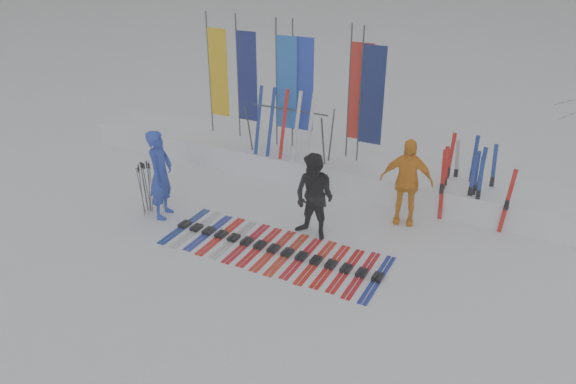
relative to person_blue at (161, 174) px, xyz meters
The scene contains 10 objects.
ground 3.03m from the person_blue, 23.63° to the right, with size 120.00×120.00×0.00m, color white.
snow_bank 4.39m from the person_blue, 52.79° to the left, with size 14.00×1.60×0.60m, color white.
person_blue is the anchor object (origin of this frame).
person_black 3.37m from the person_blue, 11.49° to the left, with size 0.88×0.68×1.80m, color black.
person_yellow 5.20m from the person_blue, 24.07° to the left, with size 1.11×0.46×1.90m, color orange.
ski_row 3.00m from the person_blue, ahead, with size 4.47×1.69×0.07m.
pole_cluster 0.54m from the person_blue, 169.56° to the left, with size 0.50×0.73×1.25m.
feather_flags 4.08m from the person_blue, 69.28° to the left, with size 4.89×0.21×3.20m.
ski_rack 3.44m from the person_blue, 63.24° to the left, with size 2.04×0.80×1.23m.
upright_skis 6.60m from the person_blue, 27.70° to the left, with size 1.48×1.08×1.69m.
Camera 1 is at (4.76, -7.33, 5.90)m, focal length 35.00 mm.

